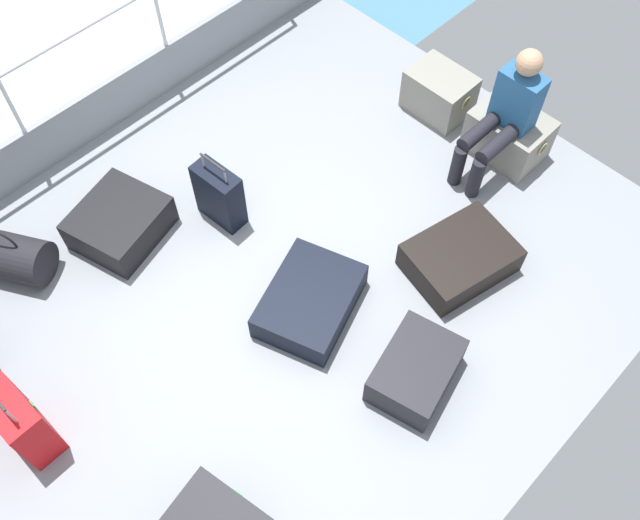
{
  "coord_description": "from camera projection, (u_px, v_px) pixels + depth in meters",
  "views": [
    {
      "loc": [
        2.06,
        -1.73,
        4.46
      ],
      "look_at": [
        0.19,
        0.16,
        0.25
      ],
      "focal_mm": 39.16,
      "sensor_mm": 36.0,
      "label": 1
    }
  ],
  "objects": [
    {
      "name": "ground_plane",
      "position": [
        287.0,
        278.0,
        5.23
      ],
      "size": [
        4.4,
        5.2,
        0.06
      ],
      "primitive_type": "cube",
      "color": "gray"
    },
    {
      "name": "suitcase_7",
      "position": [
        310.0,
        301.0,
        4.96
      ],
      "size": [
        0.8,
        0.91,
        0.23
      ],
      "color": "black",
      "rests_on": "ground_plane"
    },
    {
      "name": "railing_port",
      "position": [
        87.0,
        54.0,
        5.35
      ],
      "size": [
        0.04,
        4.2,
        1.02
      ],
      "color": "silver",
      "rests_on": "ground_plane"
    },
    {
      "name": "suitcase_6",
      "position": [
        21.0,
        422.0,
        4.32
      ],
      "size": [
        0.43,
        0.23,
        0.74
      ],
      "color": "red",
      "rests_on": "ground_plane"
    },
    {
      "name": "passenger_seated",
      "position": [
        505.0,
        113.0,
        5.31
      ],
      "size": [
        0.34,
        0.66,
        1.08
      ],
      "color": "#26598C",
      "rests_on": "ground_plane"
    },
    {
      "name": "cargo_crate_0",
      "position": [
        439.0,
        93.0,
        5.95
      ],
      "size": [
        0.57,
        0.4,
        0.38
      ],
      "color": "gray",
      "rests_on": "ground_plane"
    },
    {
      "name": "suitcase_1",
      "position": [
        219.0,
        195.0,
        5.28
      ],
      "size": [
        0.39,
        0.21,
        0.65
      ],
      "color": "black",
      "rests_on": "ground_plane"
    },
    {
      "name": "suitcase_0",
      "position": [
        416.0,
        370.0,
        4.64
      ],
      "size": [
        0.59,
        0.72,
        0.28
      ],
      "color": "black",
      "rests_on": "ground_plane"
    },
    {
      "name": "duffel_bag",
      "position": [
        8.0,
        256.0,
        5.09
      ],
      "size": [
        0.7,
        0.6,
        0.5
      ],
      "color": "black",
      "rests_on": "ground_plane"
    },
    {
      "name": "suitcase_3",
      "position": [
        120.0,
        223.0,
        5.29
      ],
      "size": [
        0.73,
        0.78,
        0.28
      ],
      "color": "black",
      "rests_on": "ground_plane"
    },
    {
      "name": "gunwale_port",
      "position": [
        106.0,
        106.0,
        5.82
      ],
      "size": [
        0.06,
        5.2,
        0.45
      ],
      "primitive_type": "cube",
      "color": "gray",
      "rests_on": "ground_plane"
    },
    {
      "name": "cargo_crate_1",
      "position": [
        508.0,
        134.0,
        5.7
      ],
      "size": [
        0.65,
        0.44,
        0.38
      ],
      "color": "gray",
      "rests_on": "ground_plane"
    },
    {
      "name": "suitcase_2",
      "position": [
        460.0,
        258.0,
        5.14
      ],
      "size": [
        0.71,
        0.86,
        0.25
      ],
      "color": "black",
      "rests_on": "ground_plane"
    },
    {
      "name": "sea_wake",
      "position": [
        34.0,
        73.0,
        6.84
      ],
      "size": [
        12.0,
        12.0,
        0.01
      ],
      "color": "teal",
      "rests_on": "ground_plane"
    }
  ]
}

